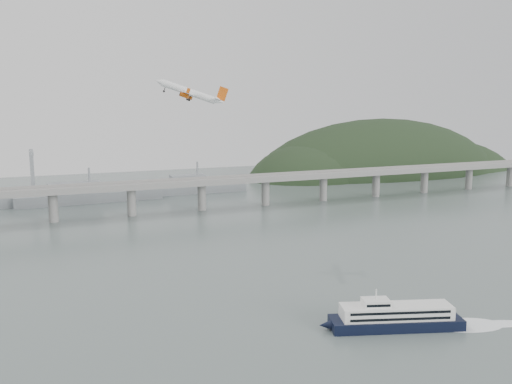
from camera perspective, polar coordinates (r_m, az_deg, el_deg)
name	(u,v)px	position (r m, az deg, el deg)	size (l,w,h in m)	color
ground	(315,310)	(205.56, 6.20, -12.25)	(900.00, 900.00, 0.00)	#576562
bridge	(173,188)	(382.34, -8.77, 0.46)	(800.00, 22.00, 23.90)	gray
headland	(390,189)	(633.53, 13.96, 0.35)	(365.00, 155.00, 156.00)	black
ferry	(396,317)	(194.04, 14.51, -12.63)	(71.48, 30.19, 13.92)	black
airliner	(190,93)	(243.80, -6.93, 10.35)	(30.36, 28.90, 13.01)	white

